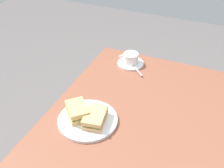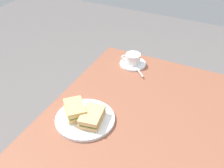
{
  "view_description": "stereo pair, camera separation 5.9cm",
  "coord_description": "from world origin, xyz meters",
  "views": [
    {
      "loc": [
        -0.73,
        -0.24,
        1.59
      ],
      "look_at": [
        0.3,
        0.2,
        0.76
      ],
      "focal_mm": 45.55,
      "sensor_mm": 36.0,
      "label": 1
    },
    {
      "loc": [
        -0.7,
        -0.29,
        1.59
      ],
      "look_at": [
        0.3,
        0.2,
        0.76
      ],
      "focal_mm": 45.55,
      "sensor_mm": 36.0,
      "label": 2
    }
  ],
  "objects": [
    {
      "name": "sandwich_plate",
      "position": [
        0.05,
        0.2,
        0.74
      ],
      "size": [
        0.26,
        0.26,
        0.01
      ],
      "primitive_type": "cylinder",
      "color": "white",
      "rests_on": "dining_table"
    },
    {
      "name": "coffee_saucer",
      "position": [
        0.55,
        0.19,
        0.74
      ],
      "size": [
        0.15,
        0.15,
        0.01
      ],
      "primitive_type": "cylinder",
      "color": "white",
      "rests_on": "dining_table"
    },
    {
      "name": "coffee_cup",
      "position": [
        0.55,
        0.2,
        0.77
      ],
      "size": [
        0.08,
        0.11,
        0.06
      ],
      "color": "white",
      "rests_on": "coffee_saucer"
    },
    {
      "name": "sandwich_front",
      "position": [
        0.05,
        0.17,
        0.77
      ],
      "size": [
        0.14,
        0.1,
        0.05
      ],
      "color": "tan",
      "rests_on": "sandwich_plate"
    },
    {
      "name": "sandwich_back",
      "position": [
        0.05,
        0.25,
        0.77
      ],
      "size": [
        0.14,
        0.14,
        0.05
      ],
      "color": "tan",
      "rests_on": "sandwich_plate"
    },
    {
      "name": "dining_table",
      "position": [
        0.0,
        0.0,
        0.62
      ],
      "size": [
        1.35,
        0.8,
        0.73
      ],
      "color": "brown",
      "rests_on": "ground_plane"
    },
    {
      "name": "spoon",
      "position": [
        0.5,
        0.14,
        0.74
      ],
      "size": [
        0.08,
        0.08,
        0.01
      ],
      "color": "silver",
      "rests_on": "coffee_saucer"
    }
  ]
}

